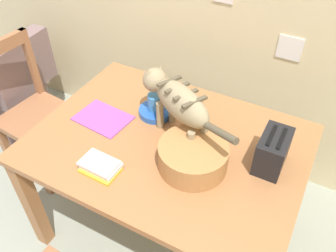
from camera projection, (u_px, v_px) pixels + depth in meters
name	position (u px, v px, depth m)	size (l,w,h in m)	color
dining_table	(168.00, 153.00, 1.76)	(1.31, 0.96, 0.73)	#9F673D
cat	(177.00, 100.00, 1.61)	(0.58, 0.34, 0.30)	#958462
saucer_bowl	(156.00, 111.00, 1.85)	(0.18, 0.18, 0.03)	blue
coffee_mug	(156.00, 102.00, 1.81)	(0.13, 0.08, 0.09)	#397FBE
magazine	(103.00, 118.00, 1.83)	(0.28, 0.20, 0.01)	#9A49A4
book_stack	(100.00, 166.00, 1.55)	(0.18, 0.13, 0.04)	gold
wicker_basket	(193.00, 156.00, 1.55)	(0.31, 0.31, 0.12)	#AD7542
toaster	(273.00, 151.00, 1.54)	(0.12, 0.20, 0.18)	black
wooden_chair_near	(33.00, 113.00, 2.29)	(0.46, 0.46, 0.93)	#9A6340
wicker_armchair	(12.00, 95.00, 2.75)	(0.62, 0.63, 0.78)	slate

